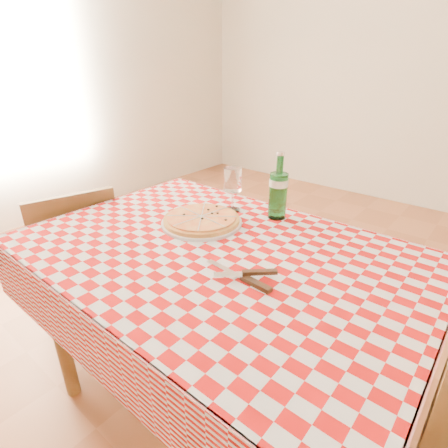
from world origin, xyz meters
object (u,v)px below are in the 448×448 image
(dining_table, at_px, (217,274))
(pizza_plate, at_px, (202,219))
(water_bottle, at_px, (279,186))
(chair_far, at_px, (78,258))
(wine_glass, at_px, (233,190))

(dining_table, height_order, pizza_plate, pizza_plate)
(water_bottle, bearing_deg, chair_far, -152.14)
(chair_far, bearing_deg, pizza_plate, -146.94)
(dining_table, distance_m, wine_glass, 0.38)
(dining_table, distance_m, water_bottle, 0.41)
(water_bottle, bearing_deg, dining_table, -92.30)
(dining_table, relative_size, chair_far, 1.48)
(dining_table, height_order, chair_far, chair_far)
(pizza_plate, bearing_deg, dining_table, -32.77)
(chair_far, bearing_deg, wine_glass, -134.14)
(water_bottle, height_order, wine_glass, water_bottle)
(wine_glass, bearing_deg, dining_table, -60.35)
(water_bottle, xyz_separation_m, wine_glass, (-0.18, -0.06, -0.04))
(wine_glass, bearing_deg, water_bottle, 17.70)
(dining_table, distance_m, chair_far, 0.83)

